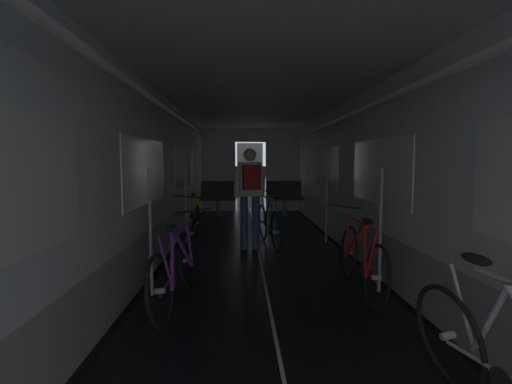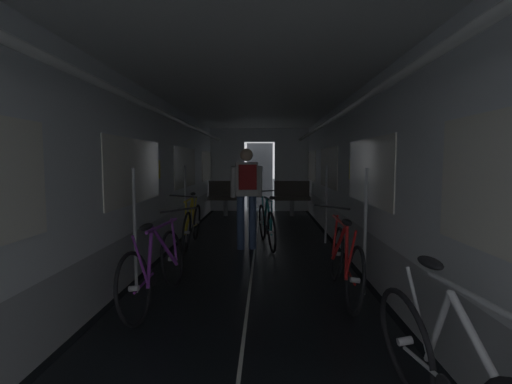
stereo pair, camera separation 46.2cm
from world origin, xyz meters
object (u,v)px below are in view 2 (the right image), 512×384
Objects in this scene: bench_seat_far_left at (226,195)px; bicycle_yellow at (192,224)px; person_cyclist_aisle at (247,189)px; bicycle_purple at (156,267)px; bicycle_red at (344,261)px; bicycle_silver at (456,380)px; bench_seat_far_right at (292,195)px; bicycle_teal_in_aisle at (267,224)px.

bench_seat_far_left is 0.58× the size of bicycle_yellow.
bicycle_yellow is 1.18m from person_cyclist_aisle.
bicycle_red is at bearing 8.12° from bicycle_purple.
bench_seat_far_left is at bearing 86.85° from bicycle_yellow.
bicycle_silver is 1.00× the size of bicycle_red.
bicycle_yellow is at bearing -118.71° from bench_seat_far_right.
bicycle_red is at bearing -88.58° from bench_seat_far_right.
person_cyclist_aisle is (0.97, -0.24, 0.63)m from bicycle_yellow.
bench_seat_far_left and bench_seat_far_right have the same top height.
bicycle_silver is 2.20m from bicycle_red.
bicycle_purple is at bearing -106.38° from bench_seat_far_right.
bench_seat_far_left is 0.58× the size of bicycle_red.
person_cyclist_aisle is (0.77, -3.90, 0.45)m from bench_seat_far_left.
bench_seat_far_left is 0.58× the size of person_cyclist_aisle.
bicycle_silver is 4.53m from person_cyclist_aisle.
bench_seat_far_right is 6.00m from bicycle_red.
bicycle_silver is at bearing -87.84° from bicycle_red.
bench_seat_far_right is 0.58× the size of bicycle_silver.
bicycle_silver is at bearing -88.38° from bench_seat_far_right.
bicycle_silver is 5.06m from bicycle_yellow.
bench_seat_far_right is (1.80, 0.00, 0.00)m from bench_seat_far_left.
bicycle_yellow is 1.01× the size of bicycle_teal_in_aisle.
bicycle_purple is at bearing -108.90° from person_cyclist_aisle.
person_cyclist_aisle reaches higher than bicycle_purple.
person_cyclist_aisle is (-1.03, -3.90, 0.45)m from bench_seat_far_right.
bicycle_red is at bearing -70.46° from bicycle_teal_in_aisle.
bicycle_purple reaches higher than bench_seat_far_right.
person_cyclist_aisle reaches higher than bicycle_silver.
bicycle_teal_in_aisle is (-0.84, 2.37, 0.00)m from bicycle_red.
person_cyclist_aisle is (0.82, 2.39, 0.63)m from bicycle_purple.
bicycle_teal_in_aisle is (1.11, -3.63, -0.18)m from bench_seat_far_left.
person_cyclist_aisle is at bearing 106.34° from bicycle_silver.
bench_seat_far_left is 6.29m from bicycle_purple.
bench_seat_far_right is 0.58× the size of bicycle_yellow.
bicycle_red is at bearing 92.16° from bicycle_silver.
bicycle_red is (0.15, -6.00, -0.19)m from bench_seat_far_right.
bicycle_teal_in_aisle is at bearing 1.18° from bicycle_yellow.
bench_seat_far_right is 6.55m from bicycle_purple.
bench_seat_far_right is 0.58× the size of bicycle_teal_in_aisle.
bench_seat_far_right is at bearing 75.20° from person_cyclist_aisle.
bicycle_red is (1.95, -6.00, -0.19)m from bench_seat_far_left.
bench_seat_far_right is 0.58× the size of bicycle_purple.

